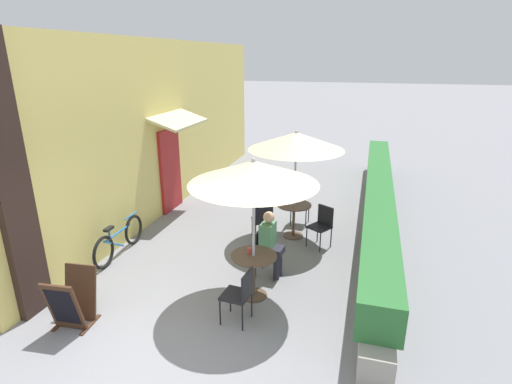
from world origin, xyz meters
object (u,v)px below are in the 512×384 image
Objects in this scene: coffee_cup_mid at (287,201)px; menu_board at (73,300)px; cafe_chair_mid_right at (322,223)px; cafe_chair_mid_back at (297,203)px; cafe_chair_near_right at (241,292)px; cafe_chair_near_left at (265,249)px; seated_patron_near_left at (271,241)px; patio_umbrella_mid at (296,141)px; patio_table_near at (254,267)px; coffee_cup_near at (249,251)px; cafe_chair_mid_left at (263,219)px; patio_table_mid at (294,214)px; patio_umbrella_near at (254,173)px; bicycle_leaning at (119,240)px.

coffee_cup_mid is 4.63m from menu_board.
cafe_chair_mid_back is at bearing -23.91° from cafe_chair_mid_right.
cafe_chair_near_right is at bearing 11.76° from menu_board.
cafe_chair_near_left is 0.70× the size of seated_patron_near_left.
patio_umbrella_mid is 1.79m from cafe_chair_mid_right.
coffee_cup_near reaches higher than patio_table_near.
patio_umbrella_mid is 1.79m from cafe_chair_mid_back.
cafe_chair_mid_right is (1.24, 0.11, 0.00)m from cafe_chair_mid_left.
patio_table_mid is 0.72m from cafe_chair_mid_left.
patio_umbrella_near is 2.85m from coffee_cup_mid.
patio_table_near is 0.72m from cafe_chair_near_left.
coffee_cup_mid reaches higher than patio_table_near.
cafe_chair_mid_back reaches higher than coffee_cup_mid.
cafe_chair_near_left is 1.78m from patio_table_mid.
coffee_cup_mid is at bearing 89.71° from patio_table_near.
coffee_cup_mid is (-0.17, 0.02, 0.26)m from patio_table_mid.
menu_board is at bearing -122.85° from patio_umbrella_mid.
patio_umbrella_near reaches higher than patio_table_near.
patio_umbrella_mid reaches higher than cafe_chair_mid_left.
cafe_chair_mid_left is at bearing 55.71° from menu_board.
patio_table_mid is 0.31m from coffee_cup_mid.
menu_board is (-2.35, -1.45, -1.74)m from patio_umbrella_near.
patio_umbrella_near is at bearing -14.24° from bicycle_leaning.
cafe_chair_mid_back is 5.27m from menu_board.
cafe_chair_near_left is 1.41m from cafe_chair_mid_left.
patio_table_mid is (0.28, 2.43, -0.26)m from coffee_cup_near.
cafe_chair_near_right is 3.60m from patio_umbrella_mid.
cafe_chair_mid_back reaches higher than coffee_cup_near.
patio_umbrella_mid is at bearing 93.58° from patio_table_mid.
patio_umbrella_mid reaches higher than cafe_chair_near_left.
patio_umbrella_mid is at bearing 6.09° from cafe_chair_mid_back.
cafe_chair_mid_left is (-0.40, 1.35, 0.00)m from cafe_chair_near_left.
patio_table_near is 1.00× the size of patio_table_mid.
coffee_cup_near is 2.46m from patio_table_mid.
coffee_cup_mid is (-0.11, -0.69, 0.28)m from cafe_chair_mid_back.
menu_board is at bearing -148.44° from patio_umbrella_near.
seated_patron_near_left reaches higher than cafe_chair_near_left.
patio_umbrella_near is 1.79m from cafe_chair_near_right.
patio_umbrella_near is 3.56m from bicycle_leaning.
cafe_chair_near_right and cafe_chair_mid_left have the same top height.
menu_board is (-2.36, -0.73, -0.10)m from cafe_chair_near_right.
bicycle_leaning is at bearing -148.23° from coffee_cup_mid.
cafe_chair_near_right is 1.03× the size of menu_board.
patio_umbrella_mid reaches higher than coffee_cup_near.
cafe_chair_mid_back is (0.22, 3.15, -0.28)m from coffee_cup_near.
seated_patron_near_left is (0.10, 0.71, -1.46)m from patio_umbrella_near.
cafe_chair_mid_right is (0.65, -0.31, -0.02)m from patio_table_mid.
cafe_chair_mid_left is 1.25m from cafe_chair_mid_right.
coffee_cup_mid is at bearing 172.28° from patio_table_mid.
cafe_chair_near_right is at bearing 6.09° from cafe_chair_near_left.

